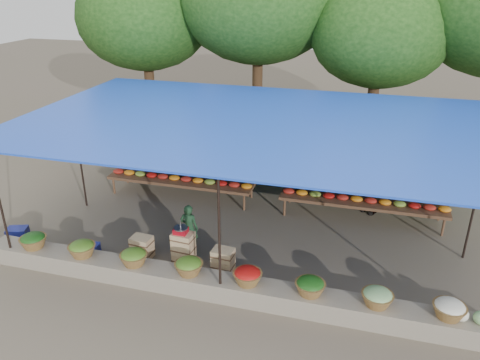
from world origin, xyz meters
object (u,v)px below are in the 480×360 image
(weighing_scale, at_px, (181,230))
(vendor_seated, at_px, (189,228))
(blue_crate_back, at_px, (18,233))
(blue_crate_front, at_px, (88,251))
(crate_counter, at_px, (182,251))

(weighing_scale, relative_size, vendor_seated, 0.27)
(weighing_scale, bearing_deg, blue_crate_back, -179.04)
(blue_crate_front, relative_size, blue_crate_back, 1.04)
(crate_counter, bearing_deg, blue_crate_front, -171.93)
(weighing_scale, relative_size, blue_crate_front, 0.67)
(vendor_seated, height_order, blue_crate_front, vendor_seated)
(crate_counter, relative_size, blue_crate_front, 4.92)
(vendor_seated, bearing_deg, weighing_scale, 93.30)
(weighing_scale, xyz_separation_m, vendor_seated, (-0.03, 0.54, -0.26))
(vendor_seated, bearing_deg, blue_crate_back, 8.32)
(weighing_scale, distance_m, blue_crate_back, 4.28)
(weighing_scale, height_order, vendor_seated, vendor_seated)
(blue_crate_back, bearing_deg, crate_counter, -18.31)
(crate_counter, distance_m, vendor_seated, 0.61)
(crate_counter, bearing_deg, weighing_scale, 180.00)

